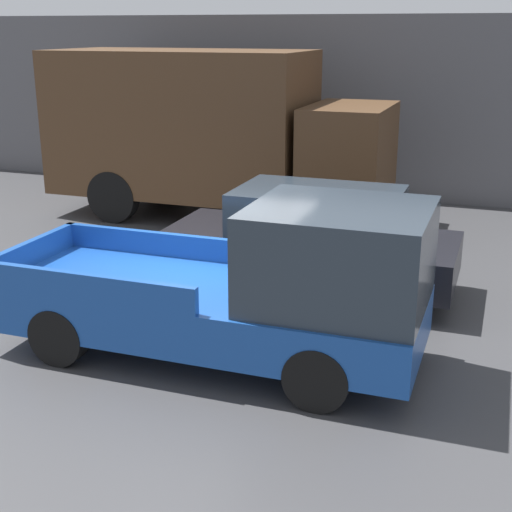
# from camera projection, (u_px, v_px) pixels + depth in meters

# --- Properties ---
(ground_plane) EXTENTS (60.00, 60.00, 0.00)m
(ground_plane) POSITION_uv_depth(u_px,v_px,m) (205.00, 330.00, 9.70)
(ground_plane) COLOR #3D3D3F
(building_wall) EXTENTS (28.00, 0.15, 4.22)m
(building_wall) POSITION_uv_depth(u_px,v_px,m) (350.00, 108.00, 16.84)
(building_wall) COLOR #56565B
(building_wall) RESTS_ON ground
(pickup_truck) EXTENTS (5.21, 1.96, 2.05)m
(pickup_truck) POSITION_uv_depth(u_px,v_px,m) (253.00, 289.00, 8.52)
(pickup_truck) COLOR #194799
(pickup_truck) RESTS_ON ground
(car) EXTENTS (4.49, 1.91, 1.60)m
(car) POSITION_uv_depth(u_px,v_px,m) (312.00, 239.00, 10.98)
(car) COLOR black
(car) RESTS_ON ground
(delivery_truck) EXTENTS (7.11, 2.61, 3.49)m
(delivery_truck) POSITION_uv_depth(u_px,v_px,m) (207.00, 129.00, 15.03)
(delivery_truck) COLOR #4C331E
(delivery_truck) RESTS_ON ground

